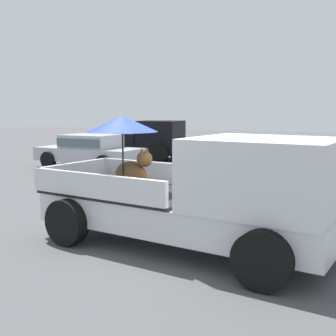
# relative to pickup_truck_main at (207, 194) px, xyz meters

# --- Properties ---
(ground_plane) EXTENTS (80.00, 80.00, 0.00)m
(ground_plane) POSITION_rel_pickup_truck_main_xyz_m (-0.43, 0.06, -0.97)
(ground_plane) COLOR #4C4C4F
(pickup_truck_main) EXTENTS (5.24, 2.76, 2.21)m
(pickup_truck_main) POSITION_rel_pickup_truck_main_xyz_m (0.00, 0.00, 0.00)
(pickup_truck_main) COLOR black
(pickup_truck_main) RESTS_ON ground
(pickup_truck_red) EXTENTS (4.92, 2.44, 1.80)m
(pickup_truck_red) POSITION_rel_pickup_truck_main_xyz_m (-7.55, 11.45, -0.09)
(pickup_truck_red) COLOR black
(pickup_truck_red) RESTS_ON ground
(parked_sedan_near) EXTENTS (4.37, 2.12, 1.33)m
(parked_sedan_near) POSITION_rel_pickup_truck_main_xyz_m (-7.76, 7.65, -0.23)
(parked_sedan_near) COLOR black
(parked_sedan_near) RESTS_ON ground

